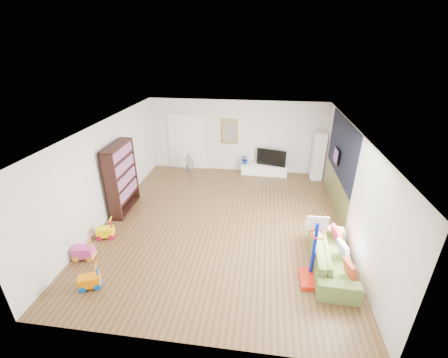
# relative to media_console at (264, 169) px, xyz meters

# --- Properties ---
(floor) EXTENTS (6.50, 7.50, 0.00)m
(floor) POSITION_rel_media_console_xyz_m (-1.11, -3.46, -0.20)
(floor) COLOR brown
(floor) RESTS_ON ground
(ceiling) EXTENTS (6.50, 7.50, 0.00)m
(ceiling) POSITION_rel_media_console_xyz_m (-1.11, -3.46, 2.50)
(ceiling) COLOR white
(ceiling) RESTS_ON ground
(wall_back) EXTENTS (6.50, 0.00, 2.70)m
(wall_back) POSITION_rel_media_console_xyz_m (-1.11, 0.29, 1.15)
(wall_back) COLOR silver
(wall_back) RESTS_ON ground
(wall_front) EXTENTS (6.50, 0.00, 2.70)m
(wall_front) POSITION_rel_media_console_xyz_m (-1.11, -7.21, 1.15)
(wall_front) COLOR silver
(wall_front) RESTS_ON ground
(wall_left) EXTENTS (0.00, 7.50, 2.70)m
(wall_left) POSITION_rel_media_console_xyz_m (-4.36, -3.46, 1.15)
(wall_left) COLOR silver
(wall_left) RESTS_ON ground
(wall_right) EXTENTS (0.00, 7.50, 2.70)m
(wall_right) POSITION_rel_media_console_xyz_m (2.14, -3.46, 1.15)
(wall_right) COLOR silver
(wall_right) RESTS_ON ground
(navy_accent) EXTENTS (0.01, 3.20, 1.70)m
(navy_accent) POSITION_rel_media_console_xyz_m (2.13, -2.06, 1.65)
(navy_accent) COLOR black
(navy_accent) RESTS_ON wall_right
(olive_wainscot) EXTENTS (0.01, 3.20, 1.00)m
(olive_wainscot) POSITION_rel_media_console_xyz_m (2.13, -2.06, 0.30)
(olive_wainscot) COLOR brown
(olive_wainscot) RESTS_ON wall_right
(doorway) EXTENTS (1.45, 0.06, 2.10)m
(doorway) POSITION_rel_media_console_xyz_m (-3.01, 0.25, 0.85)
(doorway) COLOR white
(doorway) RESTS_ON ground
(painting_back) EXTENTS (0.62, 0.06, 0.92)m
(painting_back) POSITION_rel_media_console_xyz_m (-1.36, 0.25, 1.35)
(painting_back) COLOR gold
(painting_back) RESTS_ON wall_back
(artwork_right) EXTENTS (0.04, 0.56, 0.46)m
(artwork_right) POSITION_rel_media_console_xyz_m (2.06, -1.86, 1.35)
(artwork_right) COLOR #7F3F8C
(artwork_right) RESTS_ON wall_right
(media_console) EXTENTS (1.71, 0.48, 0.40)m
(media_console) POSITION_rel_media_console_xyz_m (0.00, 0.00, 0.00)
(media_console) COLOR white
(media_console) RESTS_ON ground
(tall_cabinet) EXTENTS (0.42, 0.42, 1.74)m
(tall_cabinet) POSITION_rel_media_console_xyz_m (1.88, -0.12, 0.67)
(tall_cabinet) COLOR white
(tall_cabinet) RESTS_ON ground
(bookshelf) EXTENTS (0.41, 1.40, 2.03)m
(bookshelf) POSITION_rel_media_console_xyz_m (-4.09, -3.13, 0.82)
(bookshelf) COLOR black
(bookshelf) RESTS_ON ground
(sofa) EXTENTS (0.92, 2.18, 0.63)m
(sofa) POSITION_rel_media_console_xyz_m (1.57, -4.96, 0.12)
(sofa) COLOR olive
(sofa) RESTS_ON ground
(basketball_hoop) EXTENTS (0.53, 0.63, 1.47)m
(basketball_hoop) POSITION_rel_media_console_xyz_m (1.09, -5.44, 0.54)
(basketball_hoop) COLOR red
(basketball_hoop) RESTS_ON ground
(ride_on_yellow) EXTENTS (0.47, 0.35, 0.55)m
(ride_on_yellow) POSITION_rel_media_console_xyz_m (-3.97, -4.59, 0.08)
(ride_on_yellow) COLOR #FFED00
(ride_on_yellow) RESTS_ON ground
(ride_on_orange) EXTENTS (0.48, 0.39, 0.55)m
(ride_on_orange) POSITION_rel_media_console_xyz_m (-3.45, -6.25, 0.07)
(ride_on_orange) COLOR orange
(ride_on_orange) RESTS_ON ground
(ride_on_pink) EXTENTS (0.48, 0.33, 0.60)m
(ride_on_pink) POSITION_rel_media_console_xyz_m (-4.07, -5.42, 0.10)
(ride_on_pink) COLOR #CF3894
(ride_on_pink) RESTS_ON ground
(child) EXTENTS (0.35, 0.27, 0.85)m
(child) POSITION_rel_media_console_xyz_m (-2.79, -0.38, 0.23)
(child) COLOR slate
(child) RESTS_ON ground
(tv) EXTENTS (1.08, 0.41, 0.62)m
(tv) POSITION_rel_media_console_xyz_m (0.26, 0.05, 0.51)
(tv) COLOR black
(tv) RESTS_ON media_console
(vase_plant) EXTENTS (0.38, 0.34, 0.38)m
(vase_plant) POSITION_rel_media_console_xyz_m (-0.72, -0.03, 0.39)
(vase_plant) COLOR navy
(vase_plant) RESTS_ON media_console
(pillow_left) EXTENTS (0.19, 0.37, 0.36)m
(pillow_left) POSITION_rel_media_console_xyz_m (1.77, -5.54, 0.30)
(pillow_left) COLOR #B83F22
(pillow_left) RESTS_ON sofa
(pillow_center) EXTENTS (0.19, 0.38, 0.37)m
(pillow_center) POSITION_rel_media_console_xyz_m (1.78, -4.92, 0.30)
(pillow_center) COLOR silver
(pillow_center) RESTS_ON sofa
(pillow_right) EXTENTS (0.19, 0.37, 0.36)m
(pillow_right) POSITION_rel_media_console_xyz_m (1.75, -4.32, 0.30)
(pillow_right) COLOR #B52043
(pillow_right) RESTS_ON sofa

